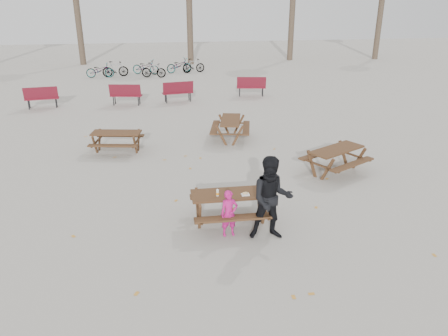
{
  "coord_description": "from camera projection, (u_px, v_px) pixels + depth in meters",
  "views": [
    {
      "loc": [
        -1.5,
        -8.98,
        5.09
      ],
      "look_at": [
        0.0,
        1.0,
        1.0
      ],
      "focal_mm": 35.0,
      "sensor_mm": 36.0,
      "label": 1
    }
  ],
  "objects": [
    {
      "name": "soda_bottle",
      "position": [
        218.0,
        193.0,
        9.89
      ],
      "size": [
        0.07,
        0.07,
        0.17
      ],
      "color": "silver",
      "rests_on": "main_picnic_table"
    },
    {
      "name": "adult",
      "position": [
        272.0,
        199.0,
        9.38
      ],
      "size": [
        1.0,
        0.82,
        1.91
      ],
      "primitive_type": "imported",
      "rotation": [
        0.0,
        0.0,
        -0.11
      ],
      "color": "black",
      "rests_on": "ground"
    },
    {
      "name": "picnic_table_far",
      "position": [
        230.0,
        129.0,
        16.09
      ],
      "size": [
        1.74,
        2.0,
        0.75
      ],
      "primitive_type": null,
      "rotation": [
        0.0,
        0.0,
        1.36
      ],
      "color": "#3D2516",
      "rests_on": "ground"
    },
    {
      "name": "bicycle_row",
      "position": [
        147.0,
        68.0,
        28.46
      ],
      "size": [
        7.69,
        2.65,
        0.98
      ],
      "color": "black",
      "rests_on": "ground"
    },
    {
      "name": "park_bench_row",
      "position": [
        152.0,
        92.0,
        21.36
      ],
      "size": [
        11.81,
        1.75,
        1.03
      ],
      "color": "maroon",
      "rests_on": "ground"
    },
    {
      "name": "fallen_leaves",
      "position": [
        233.0,
        180.0,
        12.7
      ],
      "size": [
        11.0,
        11.0,
        0.01
      ],
      "primitive_type": null,
      "color": "#C7862F",
      "rests_on": "ground"
    },
    {
      "name": "child",
      "position": [
        229.0,
        214.0,
        9.63
      ],
      "size": [
        0.42,
        0.3,
        1.08
      ],
      "primitive_type": "imported",
      "rotation": [
        0.0,
        0.0,
        0.1
      ],
      "color": "#B8176D",
      "rests_on": "ground"
    },
    {
      "name": "food_tray",
      "position": [
        245.0,
        195.0,
        9.94
      ],
      "size": [
        0.18,
        0.11,
        0.03
      ],
      "primitive_type": "cube",
      "color": "white",
      "rests_on": "main_picnic_table"
    },
    {
      "name": "ground",
      "position": [
        230.0,
        223.0,
        10.35
      ],
      "size": [
        80.0,
        80.0,
        0.0
      ],
      "primitive_type": "plane",
      "color": "gray",
      "rests_on": "ground"
    },
    {
      "name": "bread_roll",
      "position": [
        245.0,
        193.0,
        9.93
      ],
      "size": [
        0.14,
        0.06,
        0.05
      ],
      "primitive_type": "ellipsoid",
      "color": "tan",
      "rests_on": "food_tray"
    },
    {
      "name": "main_picnic_table",
      "position": [
        230.0,
        200.0,
        10.12
      ],
      "size": [
        1.8,
        1.45,
        0.78
      ],
      "color": "#3D2516",
      "rests_on": "ground"
    },
    {
      "name": "picnic_table_north",
      "position": [
        117.0,
        142.0,
        14.8
      ],
      "size": [
        1.83,
        1.57,
        0.7
      ],
      "primitive_type": null,
      "rotation": [
        0.0,
        0.0,
        -0.17
      ],
      "color": "#3D2516",
      "rests_on": "ground"
    },
    {
      "name": "picnic_table_east",
      "position": [
        336.0,
        161.0,
        13.08
      ],
      "size": [
        2.24,
        2.11,
        0.76
      ],
      "primitive_type": null,
      "rotation": [
        0.0,
        0.0,
        0.51
      ],
      "color": "#3D2516",
      "rests_on": "ground"
    }
  ]
}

